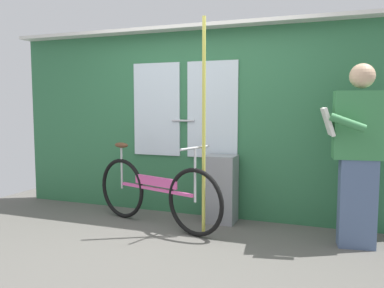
{
  "coord_description": "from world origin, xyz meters",
  "views": [
    {
      "loc": [
        1.54,
        -3.29,
        1.3
      ],
      "look_at": [
        0.09,
        0.56,
        0.9
      ],
      "focal_mm": 37.4,
      "sensor_mm": 36.0,
      "label": 1
    }
  ],
  "objects_px": {
    "bicycle_near_door": "(155,192)",
    "passenger_reading_newspaper": "(358,152)",
    "trash_bin_by_wall": "(221,189)",
    "handrail_pole": "(204,128)"
  },
  "relations": [
    {
      "from": "bicycle_near_door",
      "to": "passenger_reading_newspaper",
      "type": "xyz_separation_m",
      "value": [
        2.0,
        0.07,
        0.51
      ]
    },
    {
      "from": "trash_bin_by_wall",
      "to": "handrail_pole",
      "type": "xyz_separation_m",
      "value": [
        -0.04,
        -0.48,
        0.7
      ]
    },
    {
      "from": "bicycle_near_door",
      "to": "trash_bin_by_wall",
      "type": "distance_m",
      "value": 0.73
    },
    {
      "from": "bicycle_near_door",
      "to": "passenger_reading_newspaper",
      "type": "height_order",
      "value": "passenger_reading_newspaper"
    },
    {
      "from": "passenger_reading_newspaper",
      "to": "trash_bin_by_wall",
      "type": "distance_m",
      "value": 1.5
    },
    {
      "from": "trash_bin_by_wall",
      "to": "handrail_pole",
      "type": "relative_size",
      "value": 0.35
    },
    {
      "from": "handrail_pole",
      "to": "passenger_reading_newspaper",
      "type": "bearing_deg",
      "value": 6.36
    },
    {
      "from": "bicycle_near_door",
      "to": "handrail_pole",
      "type": "bearing_deg",
      "value": 9.04
    },
    {
      "from": "passenger_reading_newspaper",
      "to": "handrail_pole",
      "type": "distance_m",
      "value": 1.44
    },
    {
      "from": "bicycle_near_door",
      "to": "handrail_pole",
      "type": "relative_size",
      "value": 0.78
    }
  ]
}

